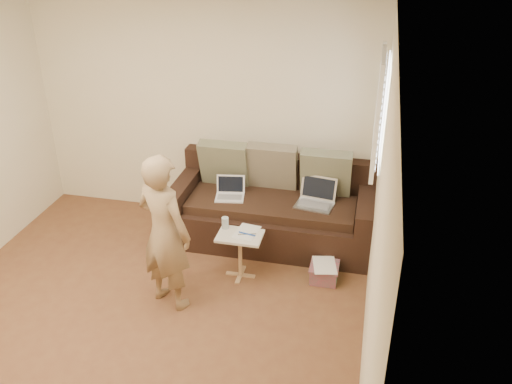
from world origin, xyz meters
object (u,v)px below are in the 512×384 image
(laptop_silver, at_px, (314,206))
(striped_box, at_px, (324,272))
(person, at_px, (165,233))
(side_table, at_px, (240,256))
(drinking_glass, at_px, (225,223))
(sofa, at_px, (272,206))
(laptop_white, at_px, (230,198))

(laptop_silver, relative_size, striped_box, 1.36)
(laptop_silver, xyz_separation_m, person, (-1.20, -1.24, 0.25))
(person, xyz_separation_m, side_table, (0.56, 0.54, -0.52))
(person, xyz_separation_m, drinking_glass, (0.38, 0.63, -0.22))
(sofa, height_order, laptop_silver, sofa)
(side_table, distance_m, striped_box, 0.86)
(person, bearing_deg, laptop_silver, -112.85)
(person, bearing_deg, side_table, -114.51)
(laptop_silver, relative_size, drinking_glass, 3.27)
(sofa, bearing_deg, striped_box, -44.14)
(laptop_silver, height_order, striped_box, laptop_silver)
(laptop_silver, bearing_deg, striped_box, -62.09)
(laptop_white, bearing_deg, striped_box, -35.43)
(sofa, distance_m, person, 1.54)
(side_table, bearing_deg, sofa, 77.03)
(sofa, xyz_separation_m, side_table, (-0.18, -0.76, -0.18))
(person, bearing_deg, striped_box, -133.45)
(sofa, height_order, laptop_white, sofa)
(drinking_glass, relative_size, striped_box, 0.42)
(sofa, xyz_separation_m, person, (-0.73, -1.30, 0.34))
(sofa, relative_size, laptop_white, 7.07)
(sofa, height_order, striped_box, sofa)
(person, distance_m, side_table, 0.94)
(laptop_white, height_order, side_table, laptop_white)
(drinking_glass, bearing_deg, laptop_silver, 36.18)
(laptop_silver, distance_m, person, 1.74)
(person, relative_size, drinking_glass, 12.79)
(sofa, distance_m, drinking_glass, 0.77)
(laptop_white, distance_m, striped_box, 1.32)
(side_table, height_order, drinking_glass, drinking_glass)
(side_table, bearing_deg, laptop_white, 113.12)
(striped_box, bearing_deg, person, -154.87)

